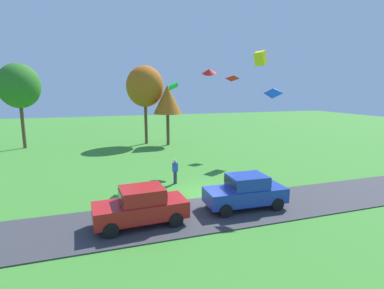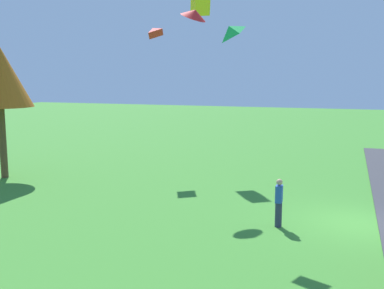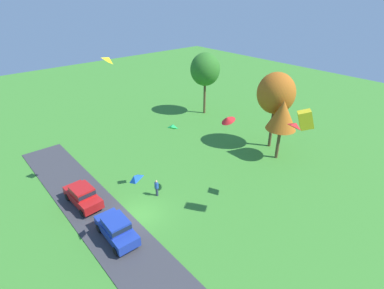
% 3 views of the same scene
% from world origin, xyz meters
% --- Properties ---
extents(ground_plane, '(120.00, 120.00, 0.00)m').
position_xyz_m(ground_plane, '(0.00, 0.00, 0.00)').
color(ground_plane, '#3D842D').
extents(pavement_strip, '(36.00, 4.40, 0.06)m').
position_xyz_m(pavement_strip, '(0.00, -2.81, 0.03)').
color(pavement_strip, '#38383D').
rests_on(pavement_strip, ground).
extents(car_sedan_near_entrance, '(4.49, 2.14, 1.84)m').
position_xyz_m(car_sedan_near_entrance, '(-4.55, -3.09, 1.04)').
color(car_sedan_near_entrance, red).
rests_on(car_sedan_near_entrance, ground).
extents(car_sedan_far_end, '(4.45, 2.06, 1.84)m').
position_xyz_m(car_sedan_far_end, '(1.20, -2.80, 1.04)').
color(car_sedan_far_end, '#1E389E').
rests_on(car_sedan_far_end, ground).
extents(person_on_lawn, '(0.36, 0.24, 1.71)m').
position_xyz_m(person_on_lawn, '(-1.29, 2.70, 0.88)').
color(person_on_lawn, '#2D334C').
rests_on(person_on_lawn, ground).
extents(tree_left_of_center, '(4.39, 4.39, 9.28)m').
position_xyz_m(tree_left_of_center, '(-13.88, 20.53, 6.83)').
color(tree_left_of_center, brown).
rests_on(tree_left_of_center, ground).
extents(tree_far_left, '(4.38, 4.38, 9.24)m').
position_xyz_m(tree_far_left, '(-0.44, 19.10, 6.80)').
color(tree_far_left, brown).
rests_on(tree_far_left, ground).
extents(tree_right_of_center, '(3.30, 3.30, 6.97)m').
position_xyz_m(tree_right_of_center, '(1.84, 17.34, 5.27)').
color(tree_right_of_center, brown).
rests_on(tree_right_of_center, ground).
extents(kite_delta_high_left, '(1.56, 1.59, 0.81)m').
position_xyz_m(kite_delta_high_left, '(2.99, 7.29, 7.98)').
color(kite_delta_high_left, red).
extents(kite_diamond_low_drifter, '(1.21, 1.00, 0.73)m').
position_xyz_m(kite_diamond_low_drifter, '(6.96, 11.11, 7.67)').
color(kite_diamond_low_drifter, red).
extents(kite_diamond_over_trees, '(1.09, 1.10, 0.72)m').
position_xyz_m(kite_diamond_over_trees, '(-0.99, 4.65, 6.77)').
color(kite_diamond_over_trees, green).
extents(kite_diamond_near_flag, '(1.16, 1.18, 0.69)m').
position_xyz_m(kite_diamond_near_flag, '(3.23, -1.89, 6.37)').
color(kite_diamond_near_flag, blue).
extents(kite_box_trailing_tail, '(1.54, 1.39, 1.51)m').
position_xyz_m(kite_box_trailing_tail, '(8.80, 8.92, 9.35)').
color(kite_box_trailing_tail, yellow).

